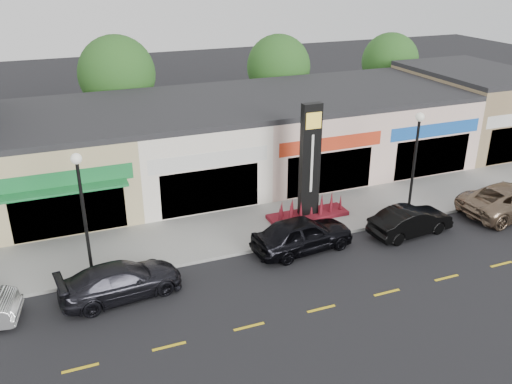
# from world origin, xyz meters

# --- Properties ---
(ground) EXTENTS (120.00, 120.00, 0.00)m
(ground) POSITION_xyz_m (0.00, 0.00, 0.00)
(ground) COLOR black
(ground) RESTS_ON ground
(sidewalk) EXTENTS (52.00, 4.30, 0.15)m
(sidewalk) POSITION_xyz_m (0.00, 4.35, 0.07)
(sidewalk) COLOR gray
(sidewalk) RESTS_ON ground
(curb) EXTENTS (52.00, 0.20, 0.15)m
(curb) POSITION_xyz_m (0.00, 2.10, 0.07)
(curb) COLOR gray
(curb) RESTS_ON ground
(shop_beige) EXTENTS (7.00, 10.85, 4.80)m
(shop_beige) POSITION_xyz_m (-8.50, 11.46, 2.40)
(shop_beige) COLOR tan
(shop_beige) RESTS_ON ground
(shop_cream) EXTENTS (7.00, 10.01, 4.80)m
(shop_cream) POSITION_xyz_m (-1.50, 11.47, 2.40)
(shop_cream) COLOR white
(shop_cream) RESTS_ON ground
(shop_pink_w) EXTENTS (7.00, 10.01, 4.80)m
(shop_pink_w) POSITION_xyz_m (5.50, 11.47, 2.40)
(shop_pink_w) COLOR beige
(shop_pink_w) RESTS_ON ground
(shop_pink_e) EXTENTS (7.00, 10.01, 4.80)m
(shop_pink_e) POSITION_xyz_m (12.50, 11.47, 2.40)
(shop_pink_e) COLOR beige
(shop_pink_e) RESTS_ON ground
(shop_tan) EXTENTS (7.00, 10.01, 5.30)m
(shop_tan) POSITION_xyz_m (19.50, 11.48, 2.65)
(shop_tan) COLOR olive
(shop_tan) RESTS_ON ground
(tree_rear_west) EXTENTS (5.20, 5.20, 7.83)m
(tree_rear_west) POSITION_xyz_m (-4.00, 19.50, 5.22)
(tree_rear_west) COLOR #382619
(tree_rear_west) RESTS_ON ground
(tree_rear_mid) EXTENTS (4.80, 4.80, 7.29)m
(tree_rear_mid) POSITION_xyz_m (8.00, 19.50, 4.88)
(tree_rear_mid) COLOR #382619
(tree_rear_mid) RESTS_ON ground
(tree_rear_east) EXTENTS (4.60, 4.60, 6.94)m
(tree_rear_east) POSITION_xyz_m (18.00, 19.50, 4.63)
(tree_rear_east) COLOR #382619
(tree_rear_east) RESTS_ON ground
(lamp_west_near) EXTENTS (0.44, 0.44, 5.47)m
(lamp_west_near) POSITION_xyz_m (-8.00, 2.50, 3.48)
(lamp_west_near) COLOR black
(lamp_west_near) RESTS_ON sidewalk
(lamp_east_near) EXTENTS (0.44, 0.44, 5.47)m
(lamp_east_near) POSITION_xyz_m (8.00, 2.50, 3.48)
(lamp_east_near) COLOR black
(lamp_east_near) RESTS_ON sidewalk
(pylon_sign) EXTENTS (4.20, 1.30, 6.00)m
(pylon_sign) POSITION_xyz_m (3.00, 4.20, 2.27)
(pylon_sign) COLOR #500D1B
(pylon_sign) RESTS_ON sidewalk
(car_dark_sedan) EXTENTS (2.56, 5.06, 1.41)m
(car_dark_sedan) POSITION_xyz_m (-7.03, 0.74, 0.70)
(car_dark_sedan) COLOR black
(car_dark_sedan) RESTS_ON ground
(car_black_sedan) EXTENTS (2.43, 4.99, 1.64)m
(car_black_sedan) POSITION_xyz_m (1.33, 1.44, 0.82)
(car_black_sedan) COLOR black
(car_black_sedan) RESTS_ON ground
(car_black_conv) EXTENTS (1.90, 4.41, 1.41)m
(car_black_conv) POSITION_xyz_m (6.93, 0.91, 0.71)
(car_black_conv) COLOR black
(car_black_conv) RESTS_ON ground
(car_gold_suv) EXTENTS (3.09, 6.03, 1.63)m
(car_gold_suv) POSITION_xyz_m (13.29, 0.90, 0.81)
(car_gold_suv) COLOR #7D664F
(car_gold_suv) RESTS_ON ground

